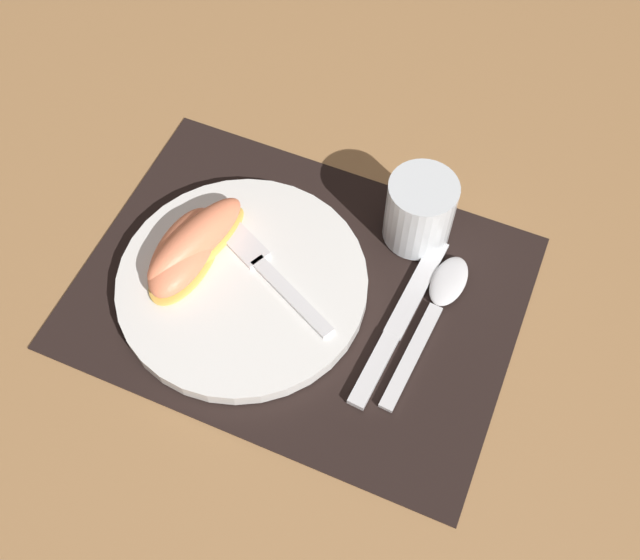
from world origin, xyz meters
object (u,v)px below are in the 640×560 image
object	(u,v)px
fork	(265,266)
citrus_wedge_1	(183,253)
juice_glass	(419,214)
knife	(398,323)
plate	(243,284)
spoon	(439,300)
citrus_wedge_0	(196,241)

from	to	relation	value
fork	citrus_wedge_1	size ratio (longest dim) A/B	1.46
juice_glass	knife	bearing A→B (deg)	-79.62
plate	citrus_wedge_1	bearing A→B (deg)	-178.31
plate	juice_glass	xyz separation A→B (m)	(0.14, 0.13, 0.03)
plate	fork	size ratio (longest dim) A/B	1.48
juice_glass	spoon	distance (m)	0.09
juice_glass	citrus_wedge_0	bearing A→B (deg)	-148.74
plate	citrus_wedge_1	xyz separation A→B (m)	(-0.06, -0.00, 0.02)
plate	citrus_wedge_1	distance (m)	0.07
juice_glass	knife	world-z (taller)	juice_glass
knife	spoon	world-z (taller)	spoon
plate	citrus_wedge_1	size ratio (longest dim) A/B	2.17
knife	citrus_wedge_1	world-z (taller)	citrus_wedge_1
fork	citrus_wedge_1	world-z (taller)	citrus_wedge_1
spoon	fork	bearing A→B (deg)	-167.39
knife	citrus_wedge_0	size ratio (longest dim) A/B	1.49
knife	citrus_wedge_1	distance (m)	0.22
juice_glass	knife	distance (m)	0.12
fork	juice_glass	bearing A→B (deg)	41.62
plate	spoon	size ratio (longest dim) A/B	1.36
plate	fork	xyz separation A→B (m)	(0.02, 0.02, 0.01)
spoon	citrus_wedge_1	size ratio (longest dim) A/B	1.59
plate	knife	size ratio (longest dim) A/B	1.23
spoon	citrus_wedge_1	bearing A→B (deg)	-165.98
spoon	citrus_wedge_1	world-z (taller)	citrus_wedge_1
fork	citrus_wedge_0	world-z (taller)	citrus_wedge_0
citrus_wedge_0	spoon	bearing A→B (deg)	10.96
spoon	citrus_wedge_1	distance (m)	0.26
juice_glass	spoon	xyz separation A→B (m)	(0.05, -0.07, -0.03)
plate	spoon	bearing A→B (deg)	17.88
knife	fork	xyz separation A→B (m)	(-0.14, 0.00, 0.02)
spoon	fork	xyz separation A→B (m)	(-0.17, -0.04, 0.01)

